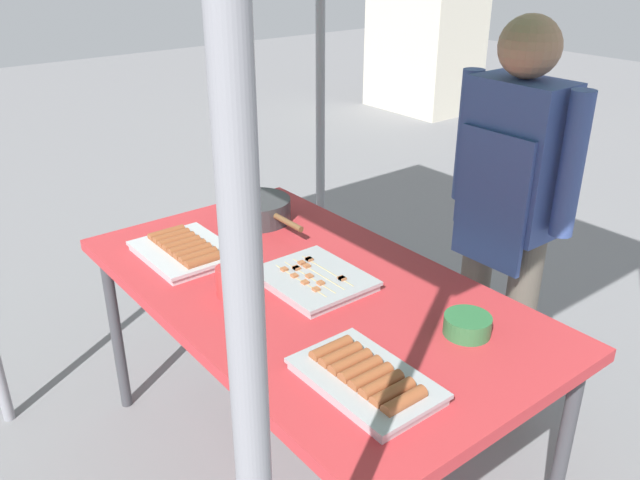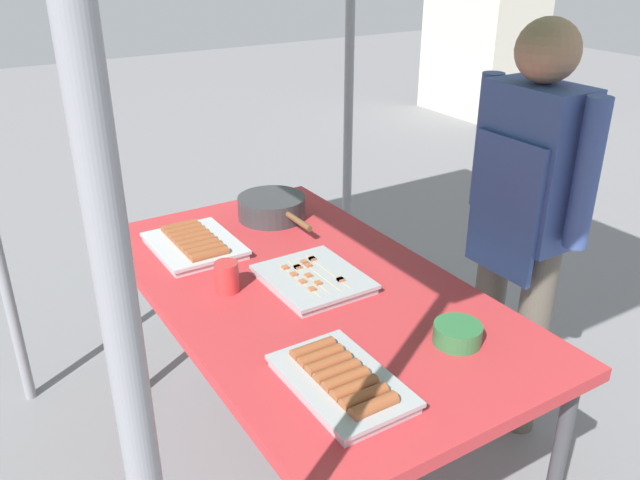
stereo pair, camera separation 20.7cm
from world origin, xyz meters
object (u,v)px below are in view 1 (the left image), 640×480
condiment_bowl (467,325)px  vendor_woman (509,196)px  tray_pork_links (365,378)px  cooking_wok (257,209)px  tray_grilled_sausages (185,250)px  tray_meat_skewers (313,279)px  drink_cup_near_edge (228,282)px  neighbor_stall_left (426,20)px  stall_table (308,301)px

condiment_bowl → vendor_woman: vendor_woman is taller
tray_pork_links → cooking_wok: bearing=160.8°
tray_grilled_sausages → tray_meat_skewers: 0.49m
drink_cup_near_edge → neighbor_stall_left: (-3.46, 4.51, 0.14)m
neighbor_stall_left → condiment_bowl: bearing=-45.3°
tray_meat_skewers → neighbor_stall_left: neighbor_stall_left is taller
tray_pork_links → vendor_woman: (-0.35, 1.01, 0.14)m
stall_table → cooking_wok: bearing=163.0°
tray_meat_skewers → neighbor_stall_left: 5.55m
vendor_woman → neighbor_stall_left: neighbor_stall_left is taller
tray_grilled_sausages → cooking_wok: (-0.11, 0.37, 0.02)m
tray_grilled_sausages → drink_cup_near_edge: size_ratio=3.59×
cooking_wok → neighbor_stall_left: (-3.01, 4.12, 0.14)m
stall_table → tray_meat_skewers: bearing=100.1°
stall_table → neighbor_stall_left: (-3.56, 4.28, 0.24)m
tray_grilled_sausages → vendor_woman: 1.18m
drink_cup_near_edge → neighbor_stall_left: size_ratio=0.05×
stall_table → tray_pork_links: 0.54m
tray_grilled_sausages → cooking_wok: cooking_wok is taller
tray_pork_links → neighbor_stall_left: bearing=132.2°
stall_table → tray_meat_skewers: size_ratio=4.68×
stall_table → condiment_bowl: (0.50, 0.19, 0.08)m
stall_table → vendor_woman: 0.85m
cooking_wok → condiment_bowl: size_ratio=3.17×
stall_table → tray_grilled_sausages: bearing=-154.8°
tray_pork_links → drink_cup_near_edge: drink_cup_near_edge is taller
condiment_bowl → neighbor_stall_left: size_ratio=0.07×
tray_meat_skewers → cooking_wok: bearing=165.3°
tray_meat_skewers → vendor_woman: (0.15, 0.79, 0.14)m
tray_meat_skewers → condiment_bowl: bearing=18.1°
stall_table → drink_cup_near_edge: bearing=-114.7°
tray_grilled_sausages → tray_meat_skewers: (0.43, 0.23, -0.01)m
tray_grilled_sausages → drink_cup_near_edge: (0.33, -0.02, 0.03)m
tray_meat_skewers → drink_cup_near_edge: 0.27m
tray_meat_skewers → tray_grilled_sausages: bearing=-152.0°
tray_grilled_sausages → vendor_woman: vendor_woman is taller
condiment_bowl → neighbor_stall_left: (-4.06, 4.10, 0.16)m
tray_pork_links → cooking_wok: cooking_wok is taller
tray_meat_skewers → cooking_wok: 0.56m
stall_table → cooking_wok: (-0.55, 0.17, 0.10)m
drink_cup_near_edge → tray_grilled_sausages: bearing=176.0°
condiment_bowl → vendor_woman: bearing=119.2°
tray_grilled_sausages → drink_cup_near_edge: bearing=-4.0°
cooking_wok → condiment_bowl: bearing=1.1°
stall_table → tray_meat_skewers: 0.07m
tray_pork_links → drink_cup_near_edge: (-0.60, -0.03, 0.03)m
tray_grilled_sausages → condiment_bowl: 1.01m
tray_pork_links → tray_grilled_sausages: bearing=-179.4°
tray_meat_skewers → condiment_bowl: condiment_bowl is taller
drink_cup_near_edge → vendor_woman: (0.25, 1.04, 0.11)m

